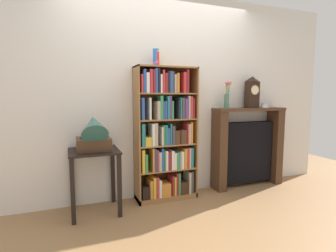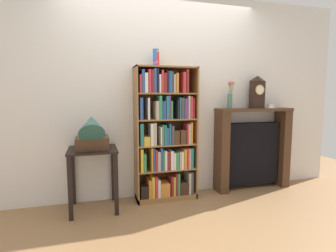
# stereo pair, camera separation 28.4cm
# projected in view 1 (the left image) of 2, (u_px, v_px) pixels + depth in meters

# --- Properties ---
(ground_plane) EXTENTS (7.82, 6.40, 0.02)m
(ground_plane) POSITION_uv_depth(u_px,v_px,m) (170.00, 202.00, 3.25)
(ground_plane) COLOR #997047
(wall_back) EXTENTS (4.82, 0.08, 2.60)m
(wall_back) POSITION_uv_depth(u_px,v_px,m) (174.00, 96.00, 3.46)
(wall_back) COLOR silver
(wall_back) RESTS_ON ground
(bookshelf) EXTENTS (0.76, 0.29, 1.65)m
(bookshelf) POSITION_uv_depth(u_px,v_px,m) (166.00, 138.00, 3.27)
(bookshelf) COLOR olive
(bookshelf) RESTS_ON ground
(cup_stack) EXTENTS (0.08, 0.08, 0.21)m
(cup_stack) POSITION_uv_depth(u_px,v_px,m) (156.00, 58.00, 3.17)
(cup_stack) COLOR blue
(cup_stack) RESTS_ON bookshelf
(side_table_left) EXTENTS (0.54, 0.50, 0.71)m
(side_table_left) POSITION_uv_depth(u_px,v_px,m) (94.00, 166.00, 2.90)
(side_table_left) COLOR black
(side_table_left) RESTS_ON ground
(gramophone) EXTENTS (0.36, 0.46, 0.48)m
(gramophone) POSITION_uv_depth(u_px,v_px,m) (94.00, 134.00, 2.80)
(gramophone) COLOR #472D1C
(gramophone) RESTS_ON side_table_left
(fireplace_mantel) EXTENTS (1.08, 0.26, 1.13)m
(fireplace_mantel) POSITION_uv_depth(u_px,v_px,m) (247.00, 148.00, 3.79)
(fireplace_mantel) COLOR #472D1C
(fireplace_mantel) RESTS_ON ground
(mantel_clock) EXTENTS (0.18, 0.12, 0.44)m
(mantel_clock) POSITION_uv_depth(u_px,v_px,m) (252.00, 92.00, 3.69)
(mantel_clock) COLOR black
(mantel_clock) RESTS_ON fireplace_mantel
(flower_vase) EXTENTS (0.15, 0.15, 0.37)m
(flower_vase) POSITION_uv_depth(u_px,v_px,m) (227.00, 95.00, 3.55)
(flower_vase) COLOR #4C7A60
(flower_vase) RESTS_ON fireplace_mantel
(teacup_with_saucer) EXTENTS (0.15, 0.15, 0.06)m
(teacup_with_saucer) POSITION_uv_depth(u_px,v_px,m) (264.00, 106.00, 3.79)
(teacup_with_saucer) COLOR white
(teacup_with_saucer) RESTS_ON fireplace_mantel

